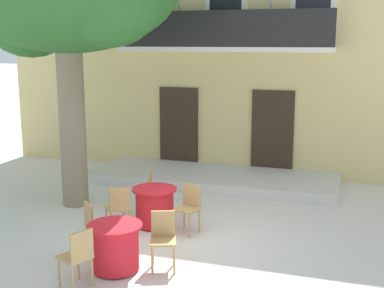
% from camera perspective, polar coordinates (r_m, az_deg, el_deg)
% --- Properties ---
extents(ground_plane, '(120.00, 120.00, 0.00)m').
position_cam_1_polar(ground_plane, '(9.47, -1.61, -10.65)').
color(ground_plane, silver).
extents(building_facade, '(13.00, 5.09, 7.50)m').
position_cam_1_polar(building_facade, '(15.62, 5.62, 12.07)').
color(building_facade, '#DBC67F').
rests_on(building_facade, ground).
extents(entrance_step_platform, '(6.20, 2.14, 0.25)m').
position_cam_1_polar(entrance_step_platform, '(13.10, 2.41, -3.77)').
color(entrance_step_platform, silver).
rests_on(entrance_step_platform, ground).
extents(cafe_table_near_tree, '(0.86, 0.86, 0.76)m').
position_cam_1_polar(cafe_table_near_tree, '(10.06, -4.17, -6.94)').
color(cafe_table_near_tree, red).
rests_on(cafe_table_near_tree, ground).
extents(cafe_chair_near_tree_0, '(0.49, 0.49, 0.91)m').
position_cam_1_polar(cafe_chair_near_tree_0, '(9.67, -0.33, -6.83)').
color(cafe_chair_near_tree_0, tan).
rests_on(cafe_chair_near_tree_0, ground).
extents(cafe_chair_near_tree_1, '(0.49, 0.49, 0.91)m').
position_cam_1_polar(cafe_chair_near_tree_1, '(10.74, -4.12, -4.98)').
color(cafe_chair_near_tree_1, tan).
rests_on(cafe_chair_near_tree_1, ground).
extents(cafe_chair_near_tree_2, '(0.57, 0.57, 0.91)m').
position_cam_1_polar(cafe_chair_near_tree_2, '(9.73, -8.20, -6.82)').
color(cafe_chair_near_tree_2, tan).
rests_on(cafe_chair_near_tree_2, ground).
extents(cafe_table_middle, '(0.86, 0.86, 0.76)m').
position_cam_1_polar(cafe_table_middle, '(8.26, -8.52, -11.25)').
color(cafe_table_middle, red).
rests_on(cafe_table_middle, ground).
extents(cafe_chair_middle_0, '(0.57, 0.57, 0.91)m').
position_cam_1_polar(cafe_chair_middle_0, '(8.85, -10.72, -8.79)').
color(cafe_chair_middle_0, tan).
rests_on(cafe_chair_middle_0, ground).
extents(cafe_chair_middle_1, '(0.53, 0.53, 0.91)m').
position_cam_1_polar(cafe_chair_middle_1, '(7.74, -12.58, -11.91)').
color(cafe_chair_middle_1, tan).
rests_on(cafe_chair_middle_1, ground).
extents(cafe_chair_middle_2, '(0.52, 0.52, 0.91)m').
position_cam_1_polar(cafe_chair_middle_2, '(8.23, -3.22, -10.17)').
color(cafe_chair_middle_2, tan).
rests_on(cafe_chair_middle_2, ground).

